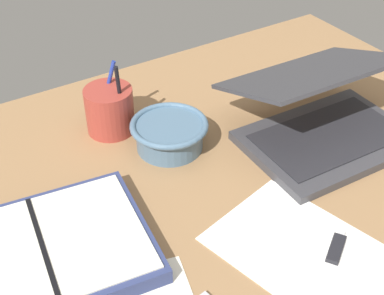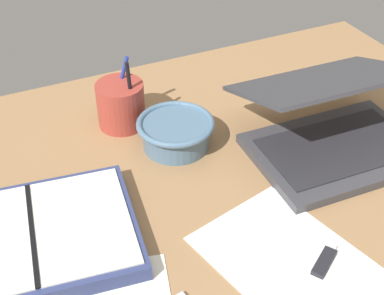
{
  "view_description": "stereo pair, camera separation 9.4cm",
  "coord_description": "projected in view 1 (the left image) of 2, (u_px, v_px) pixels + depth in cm",
  "views": [
    {
      "loc": [
        -38.13,
        -57.17,
        66.81
      ],
      "look_at": [
        1.61,
        6.28,
        9.0
      ],
      "focal_mm": 50.0,
      "sensor_mm": 36.0,
      "label": 1
    },
    {
      "loc": [
        -29.82,
        -61.67,
        66.81
      ],
      "look_at": [
        1.61,
        6.28,
        9.0
      ],
      "focal_mm": 50.0,
      "sensor_mm": 36.0,
      "label": 2
    }
  ],
  "objects": [
    {
      "name": "desk_top",
      "position": [
        203.0,
        204.0,
        0.95
      ],
      "size": [
        140.0,
        100.0,
        2.0
      ],
      "primitive_type": "cube",
      "color": "#936D47",
      "rests_on": "ground"
    },
    {
      "name": "pen_cup",
      "position": [
        110.0,
        110.0,
        1.08
      ],
      "size": [
        9.8,
        9.8,
        15.51
      ],
      "color": "#9E382D",
      "rests_on": "desk_top"
    },
    {
      "name": "usb_drive",
      "position": [
        336.0,
        248.0,
        0.85
      ],
      "size": [
        6.9,
        5.28,
        1.0
      ],
      "rotation": [
        0.0,
        0.0,
        -0.99
      ],
      "color": "black",
      "rests_on": "desk_top"
    },
    {
      "name": "laptop",
      "position": [
        323.0,
        116.0,
        1.06
      ],
      "size": [
        33.68,
        30.87,
        16.76
      ],
      "rotation": [
        0.0,
        0.0,
        -0.03
      ],
      "color": "#38383D",
      "rests_on": "desk_top"
    },
    {
      "name": "paper_sheet_front",
      "position": [
        305.0,
        252.0,
        0.84
      ],
      "size": [
        26.47,
        32.81,
        0.16
      ],
      "primitive_type": "cube",
      "rotation": [
        0.0,
        0.0,
        0.24
      ],
      "color": "white",
      "rests_on": "desk_top"
    },
    {
      "name": "bowl",
      "position": [
        169.0,
        134.0,
        1.04
      ],
      "size": [
        15.33,
        15.33,
        5.91
      ],
      "color": "slate",
      "rests_on": "desk_top"
    },
    {
      "name": "planner",
      "position": [
        44.0,
        253.0,
        0.82
      ],
      "size": [
        35.45,
        28.83,
        3.35
      ],
      "rotation": [
        0.0,
        0.0,
        -0.13
      ],
      "color": "navy",
      "rests_on": "desk_top"
    }
  ]
}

